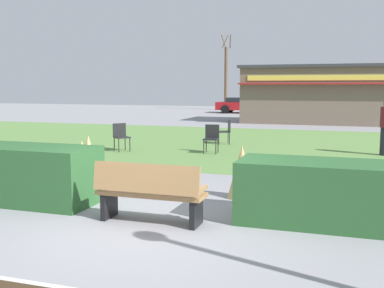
% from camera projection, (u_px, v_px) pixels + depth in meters
% --- Properties ---
extents(ground_plane, '(80.00, 80.00, 0.00)m').
position_uv_depth(ground_plane, '(144.00, 226.00, 6.97)').
color(ground_plane, gray).
extents(lawn_patch, '(36.00, 12.00, 0.01)m').
position_uv_depth(lawn_patch, '(262.00, 144.00, 16.71)').
color(lawn_patch, '#5B8442').
rests_on(lawn_patch, ground_plane).
extents(park_bench, '(1.70, 0.53, 0.95)m').
position_uv_depth(park_bench, '(149.00, 192.00, 7.08)').
color(park_bench, '#9E7547').
rests_on(park_bench, ground_plane).
extents(hedge_left, '(2.60, 1.10, 1.02)m').
position_uv_depth(hedge_left, '(26.00, 174.00, 8.38)').
color(hedge_left, '#28562B').
rests_on(hedge_left, ground_plane).
extents(hedge_right, '(2.55, 1.10, 0.96)m').
position_uv_depth(hedge_right, '(322.00, 193.00, 7.05)').
color(hedge_right, '#28562B').
rests_on(hedge_right, ground_plane).
extents(ornamental_grass_behind_left, '(0.67, 0.67, 1.20)m').
position_uv_depth(ornamental_grass_behind_left, '(89.00, 167.00, 8.61)').
color(ornamental_grass_behind_left, tan).
rests_on(ornamental_grass_behind_left, ground_plane).
extents(ornamental_grass_behind_right, '(0.53, 0.53, 1.00)m').
position_uv_depth(ornamental_grass_behind_right, '(242.00, 172.00, 8.68)').
color(ornamental_grass_behind_right, tan).
rests_on(ornamental_grass_behind_right, ground_plane).
extents(ornamental_grass_behind_center, '(0.66, 0.66, 1.09)m').
position_uv_depth(ornamental_grass_behind_center, '(82.00, 169.00, 8.65)').
color(ornamental_grass_behind_center, tan).
rests_on(ornamental_grass_behind_center, ground_plane).
extents(food_kiosk, '(8.94, 4.02, 3.23)m').
position_uv_depth(food_kiosk, '(322.00, 94.00, 26.06)').
color(food_kiosk, '#6B5B4C').
rests_on(food_kiosk, ground_plane).
extents(cafe_chair_west, '(0.57, 0.57, 0.89)m').
position_uv_depth(cafe_chair_west, '(226.00, 130.00, 16.74)').
color(cafe_chair_west, black).
rests_on(cafe_chair_west, ground_plane).
extents(cafe_chair_east, '(0.48, 0.48, 0.89)m').
position_uv_depth(cafe_chair_east, '(212.00, 136.00, 14.49)').
color(cafe_chair_east, black).
rests_on(cafe_chair_east, ground_plane).
extents(cafe_chair_north, '(0.62, 0.62, 0.89)m').
position_uv_depth(cafe_chair_north, '(121.00, 135.00, 14.98)').
color(cafe_chair_north, black).
rests_on(cafe_chair_north, ground_plane).
extents(parked_car_west_slot, '(4.24, 2.13, 1.20)m').
position_uv_depth(parked_car_west_slot, '(244.00, 105.00, 35.75)').
color(parked_car_west_slot, maroon).
rests_on(parked_car_west_slot, ground_plane).
extents(parked_car_center_slot, '(4.27, 2.19, 1.20)m').
position_uv_depth(parked_car_center_slot, '(313.00, 106.00, 34.14)').
color(parked_car_center_slot, '#B7BABF').
rests_on(parked_car_center_slot, ground_plane).
extents(tree_left_bg, '(0.91, 0.96, 6.47)m').
position_uv_depth(tree_left_bg, '(226.00, 77.00, 40.35)').
color(tree_left_bg, brown).
rests_on(tree_left_bg, ground_plane).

